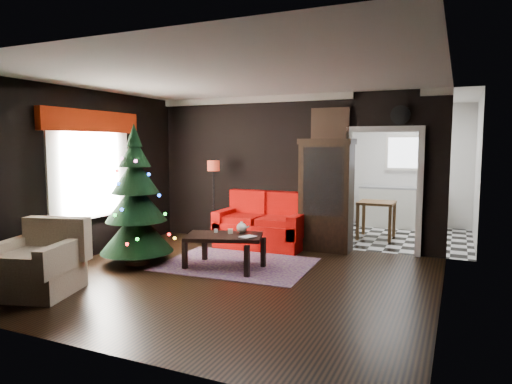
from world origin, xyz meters
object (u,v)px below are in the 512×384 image
at_px(armchair, 37,258).
at_px(kitchen_table, 376,220).
at_px(teapot, 242,227).
at_px(coffee_table, 224,251).
at_px(loveseat, 262,220).
at_px(christmas_tree, 136,198).
at_px(curio_cabinet, 326,198).
at_px(wall_clock, 400,115).
at_px(floor_lamp, 214,199).

relative_size(armchair, kitchen_table, 1.26).
bearing_deg(teapot, coffee_table, -125.84).
height_order(loveseat, armchair, loveseat).
bearing_deg(kitchen_table, coffee_table, -118.22).
bearing_deg(coffee_table, loveseat, 92.32).
xyz_separation_m(teapot, kitchen_table, (1.56, 2.99, -0.23)).
distance_m(christmas_tree, kitchen_table, 4.78).
distance_m(coffee_table, kitchen_table, 3.67).
bearing_deg(curio_cabinet, coffee_table, -121.03).
xyz_separation_m(curio_cabinet, teapot, (-0.91, -1.56, -0.34)).
distance_m(loveseat, teapot, 1.37).
distance_m(teapot, wall_clock, 3.26).
xyz_separation_m(curio_cabinet, floor_lamp, (-2.20, -0.15, -0.12)).
bearing_deg(floor_lamp, coffee_table, -56.00).
height_order(loveseat, kitchen_table, loveseat).
bearing_deg(loveseat, floor_lamp, 176.43).
height_order(christmas_tree, teapot, christmas_tree).
relative_size(loveseat, curio_cabinet, 0.89).
height_order(armchair, wall_clock, wall_clock).
distance_m(christmas_tree, armchair, 1.82).
height_order(curio_cabinet, christmas_tree, christmas_tree).
height_order(coffee_table, kitchen_table, kitchen_table).
bearing_deg(wall_clock, armchair, -134.12).
relative_size(floor_lamp, wall_clock, 4.69).
height_order(floor_lamp, armchair, floor_lamp).
distance_m(christmas_tree, teapot, 1.73).
bearing_deg(christmas_tree, floor_lamp, 81.46).
xyz_separation_m(loveseat, floor_lamp, (-1.05, 0.07, 0.33)).
xyz_separation_m(floor_lamp, christmas_tree, (-0.29, -1.96, 0.22)).
bearing_deg(coffee_table, kitchen_table, 61.78).
xyz_separation_m(loveseat, teapot, (0.24, -1.34, 0.11)).
relative_size(loveseat, teapot, 9.35).
height_order(curio_cabinet, floor_lamp, curio_cabinet).
height_order(curio_cabinet, coffee_table, curio_cabinet).
distance_m(wall_clock, kitchen_table, 2.43).
relative_size(curio_cabinet, floor_lamp, 1.27).
bearing_deg(curio_cabinet, kitchen_table, 65.56).
relative_size(loveseat, kitchen_table, 2.27).
height_order(floor_lamp, kitchen_table, floor_lamp).
bearing_deg(loveseat, wall_clock, 9.66).
bearing_deg(wall_clock, teapot, -140.47).
height_order(teapot, wall_clock, wall_clock).
xyz_separation_m(loveseat, kitchen_table, (1.80, 1.65, -0.12)).
height_order(floor_lamp, coffee_table, floor_lamp).
distance_m(loveseat, curio_cabinet, 1.25).
bearing_deg(coffee_table, teapot, 54.16).
xyz_separation_m(christmas_tree, armchair, (-0.19, -1.71, -0.59)).
xyz_separation_m(coffee_table, kitchen_table, (1.74, 3.23, 0.11)).
xyz_separation_m(coffee_table, teapot, (0.18, 0.24, 0.34)).
height_order(curio_cabinet, kitchen_table, curio_cabinet).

